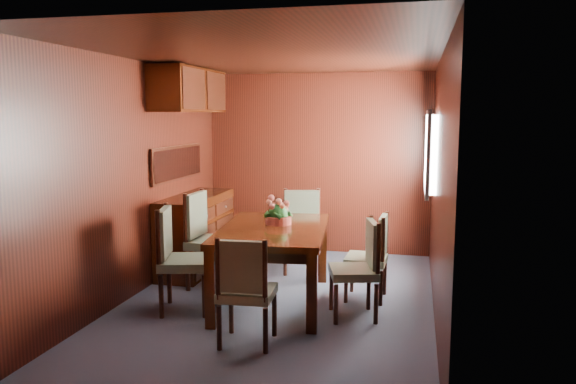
% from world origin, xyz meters
% --- Properties ---
extents(ground, '(4.50, 4.50, 0.00)m').
position_xyz_m(ground, '(0.00, 0.00, 0.00)').
color(ground, '#3F4456').
rests_on(ground, ground).
extents(room_shell, '(3.06, 4.52, 2.41)m').
position_xyz_m(room_shell, '(-0.10, 0.33, 1.63)').
color(room_shell, black).
rests_on(room_shell, ground).
extents(sideboard, '(0.48, 1.40, 0.90)m').
position_xyz_m(sideboard, '(-1.25, 1.00, 0.45)').
color(sideboard, black).
rests_on(sideboard, ground).
extents(dining_table, '(1.17, 1.71, 0.76)m').
position_xyz_m(dining_table, '(-0.05, 0.04, 0.65)').
color(dining_table, black).
rests_on(dining_table, ground).
extents(chair_left_near, '(0.56, 0.58, 1.00)m').
position_xyz_m(chair_left_near, '(-0.87, -0.39, 0.56)').
color(chair_left_near, black).
rests_on(chair_left_near, ground).
extents(chair_left_far, '(0.49, 0.51, 1.04)m').
position_xyz_m(chair_left_far, '(-0.89, 0.40, 0.58)').
color(chair_left_far, black).
rests_on(chair_left_far, ground).
extents(chair_right_near, '(0.51, 0.52, 0.91)m').
position_xyz_m(chair_right_near, '(0.83, -0.17, 0.51)').
color(chair_right_near, black).
rests_on(chair_right_near, ground).
extents(chair_right_far, '(0.42, 0.43, 0.87)m').
position_xyz_m(chair_right_far, '(0.90, 0.35, 0.49)').
color(chair_right_far, black).
rests_on(chair_right_far, ground).
extents(chair_head, '(0.45, 0.44, 0.91)m').
position_xyz_m(chair_head, '(-0.00, -1.05, 0.50)').
color(chair_head, black).
rests_on(chair_head, ground).
extents(chair_foot, '(0.54, 0.53, 0.97)m').
position_xyz_m(chair_foot, '(-0.01, 1.27, 0.54)').
color(chair_foot, black).
rests_on(chair_foot, ground).
extents(flower_centerpiece, '(0.29, 0.29, 0.29)m').
position_xyz_m(flower_centerpiece, '(-0.04, 0.20, 0.90)').
color(flower_centerpiece, '#B64637').
rests_on(flower_centerpiece, dining_table).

